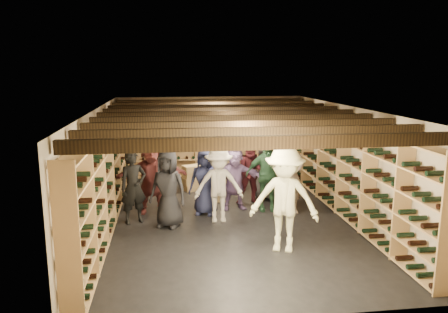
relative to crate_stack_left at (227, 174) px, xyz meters
name	(u,v)px	position (x,y,z in m)	size (l,w,h in m)	color
ground	(229,218)	(-0.28, -2.26, -0.42)	(8.00, 8.00, 0.00)	black
walls	(229,164)	(-0.28, -2.26, 0.78)	(5.52, 8.02, 2.40)	#B9A990
ceiling	(229,108)	(-0.28, -2.26, 1.98)	(5.50, 8.00, 0.01)	beige
ceiling_joists	(229,115)	(-0.28, -2.26, 1.84)	(5.40, 7.12, 0.18)	black
wine_rack_left	(107,174)	(-2.85, -2.26, 0.65)	(0.32, 7.50, 2.15)	tan
wine_rack_right	(343,167)	(2.29, -2.26, 0.65)	(0.32, 7.50, 2.15)	tan
wine_rack_back	(211,141)	(-0.28, 1.57, 0.65)	(4.70, 0.30, 2.15)	tan
crate_stack_left	(227,174)	(0.00, 0.00, 0.00)	(0.53, 0.37, 0.85)	tan
crate_stack_right	(193,178)	(-0.92, 0.09, -0.08)	(0.58, 0.49, 0.68)	tan
crate_loose	(218,197)	(-0.37, -0.96, -0.34)	(0.50, 0.33, 0.17)	tan
person_0	(168,189)	(-1.60, -2.61, 0.37)	(0.78, 0.51, 1.60)	black
person_1	(133,187)	(-2.32, -2.29, 0.35)	(0.56, 0.37, 1.55)	black
person_3	(284,200)	(0.43, -4.12, 0.52)	(1.22, 0.70, 1.89)	beige
person_5	(152,176)	(-1.96, -1.65, 0.42)	(1.57, 0.50, 1.69)	brown
person_6	(205,182)	(-0.77, -1.91, 0.31)	(0.72, 0.47, 1.48)	#1D2243
person_7	(290,175)	(1.13, -2.10, 0.45)	(0.64, 0.42, 1.75)	gray
person_8	(252,172)	(0.41, -1.34, 0.36)	(0.76, 0.60, 1.57)	#43151C
person_9	(219,185)	(-0.53, -2.44, 0.38)	(1.04, 0.60, 1.61)	#ABA69C
person_10	(267,175)	(0.65, -1.83, 0.40)	(0.97, 0.40, 1.66)	#254930
person_11	(234,178)	(-0.07, -1.66, 0.33)	(1.39, 0.44, 1.50)	#664D7F
person_12	(265,170)	(0.81, -0.96, 0.31)	(0.72, 0.47, 1.48)	#343338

